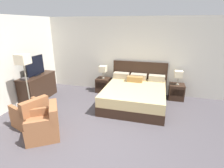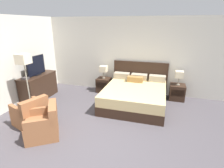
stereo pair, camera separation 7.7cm
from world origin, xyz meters
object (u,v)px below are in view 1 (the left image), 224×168
at_px(bed, 135,94).
at_px(tv, 35,66).
at_px(nightstand_right, 176,92).
at_px(armchair_by_window, 31,115).
at_px(book_blue_cover, 24,78).
at_px(floor_lamp, 24,64).
at_px(nightstand_left, 103,85).
at_px(book_red_cover, 24,79).
at_px(armchair_companion, 45,125).
at_px(table_lamp_left, 103,69).
at_px(table_lamp_right, 179,74).
at_px(dresser, 38,87).

relative_size(bed, tv, 2.60).
bearing_deg(nightstand_right, armchair_by_window, -143.31).
xyz_separation_m(book_blue_cover, floor_lamp, (0.38, -0.35, 0.52)).
xyz_separation_m(nightstand_left, book_red_cover, (-1.91, -1.73, 0.59)).
xyz_separation_m(book_blue_cover, armchair_companion, (1.51, -1.26, -0.59)).
distance_m(nightstand_right, book_blue_cover, 4.85).
bearing_deg(floor_lamp, table_lamp_left, 53.74).
distance_m(table_lamp_right, floor_lamp, 4.64).
xyz_separation_m(bed, book_blue_cover, (-3.19, -0.99, 0.56)).
bearing_deg(book_red_cover, table_lamp_right, 21.08).
bearing_deg(nightstand_left, armchair_companion, -97.42).
height_order(dresser, book_red_cover, book_red_cover).
xyz_separation_m(book_blue_cover, armchair_by_window, (0.90, -0.94, -0.59)).
relative_size(nightstand_right, armchair_by_window, 0.59).
relative_size(bed, nightstand_left, 4.10).
height_order(armchair_by_window, armchair_companion, same).
relative_size(nightstand_right, book_red_cover, 2.50).
bearing_deg(armchair_companion, table_lamp_right, 45.16).
xyz_separation_m(nightstand_right, floor_lamp, (-4.11, -2.08, 1.14)).
bearing_deg(armchair_by_window, book_blue_cover, 133.56).
height_order(book_red_cover, book_blue_cover, book_blue_cover).
relative_size(bed, armchair_companion, 2.22).
distance_m(dresser, tv, 0.71).
relative_size(book_red_cover, armchair_by_window, 0.23).
height_order(table_lamp_right, floor_lamp, floor_lamp).
xyz_separation_m(bed, table_lamp_right, (1.29, 0.74, 0.55)).
xyz_separation_m(book_red_cover, book_blue_cover, (0.01, 0.00, 0.03)).
bearing_deg(table_lamp_left, floor_lamp, -126.26).
bearing_deg(armchair_companion, tv, 130.20).
bearing_deg(tv, dresser, -178.96).
relative_size(table_lamp_left, armchair_companion, 0.49).
height_order(nightstand_left, book_red_cover, book_red_cover).
bearing_deg(table_lamp_right, book_red_cover, -158.92).
xyz_separation_m(dresser, book_blue_cover, (-0.01, -0.51, 0.45)).
distance_m(nightstand_left, floor_lamp, 2.82).
height_order(nightstand_left, armchair_companion, armchair_companion).
bearing_deg(armchair_by_window, dresser, 121.35).
bearing_deg(nightstand_left, bed, -29.78).
distance_m(nightstand_right, dresser, 4.64).
xyz_separation_m(table_lamp_left, table_lamp_right, (2.59, 0.00, 0.00)).
bearing_deg(floor_lamp, book_blue_cover, 137.35).
xyz_separation_m(table_lamp_right, tv, (-4.47, -1.22, 0.27)).
bearing_deg(book_red_cover, armchair_companion, -39.71).
xyz_separation_m(nightstand_left, nightstand_right, (2.59, 0.00, 0.00)).
height_order(nightstand_right, book_blue_cover, book_blue_cover).
height_order(table_lamp_right, armchair_companion, table_lamp_right).
distance_m(table_lamp_right, dresser, 4.66).
relative_size(bed, floor_lamp, 1.26).
bearing_deg(armchair_companion, nightstand_left, 82.58).
height_order(dresser, armchair_by_window, dresser).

